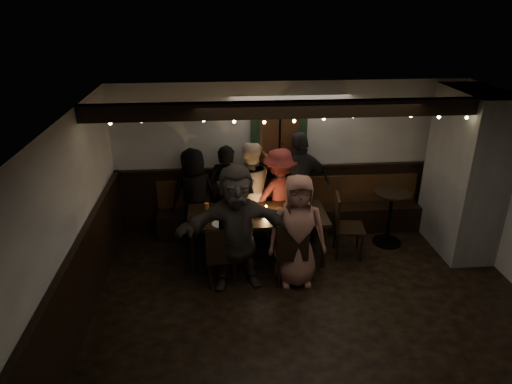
{
  "coord_description": "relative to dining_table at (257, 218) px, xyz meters",
  "views": [
    {
      "loc": [
        -1.22,
        -4.9,
        3.9
      ],
      "look_at": [
        -0.66,
        1.6,
        1.05
      ],
      "focal_mm": 32.0,
      "sensor_mm": 36.0,
      "label": 1
    }
  ],
  "objects": [
    {
      "name": "chair_near_left",
      "position": [
        -0.58,
        -0.72,
        -0.17
      ],
      "size": [
        0.47,
        0.47,
        0.95
      ],
      "color": "black",
      "rests_on": "ground"
    },
    {
      "name": "person_e",
      "position": [
        0.78,
        0.69,
        0.23
      ],
      "size": [
        1.16,
        0.67,
        1.86
      ],
      "primitive_type": "imported",
      "rotation": [
        0.0,
        0.0,
        3.35
      ],
      "color": "black",
      "rests_on": "ground"
    },
    {
      "name": "high_top",
      "position": [
        2.24,
        0.26,
        -0.11
      ],
      "size": [
        0.59,
        0.59,
        0.94
      ],
      "color": "black",
      "rests_on": "ground"
    },
    {
      "name": "person_a",
      "position": [
        -0.99,
        0.75,
        0.1
      ],
      "size": [
        0.91,
        0.75,
        1.6
      ],
      "primitive_type": "imported",
      "rotation": [
        0.0,
        0.0,
        3.5
      ],
      "color": "black",
      "rests_on": "ground"
    },
    {
      "name": "person_c",
      "position": [
        -0.07,
        0.73,
        0.14
      ],
      "size": [
        0.93,
        0.79,
        1.69
      ],
      "primitive_type": "imported",
      "rotation": [
        0.0,
        0.0,
        3.34
      ],
      "color": "beige",
      "rests_on": "ground"
    },
    {
      "name": "person_g",
      "position": [
        0.5,
        -0.73,
        0.14
      ],
      "size": [
        0.83,
        0.55,
        1.68
      ],
      "primitive_type": "imported",
      "rotation": [
        0.0,
        0.0,
        -0.02
      ],
      "color": "#946255",
      "rests_on": "ground"
    },
    {
      "name": "person_f",
      "position": [
        -0.35,
        -0.71,
        0.22
      ],
      "size": [
        1.74,
        0.67,
        1.84
      ],
      "primitive_type": "imported",
      "rotation": [
        0.0,
        0.0,
        0.07
      ],
      "color": "#3D3631",
      "rests_on": "ground"
    },
    {
      "name": "chair_near_right",
      "position": [
        0.42,
        -0.77,
        -0.13
      ],
      "size": [
        0.46,
        0.46,
        1.01
      ],
      "color": "black",
      "rests_on": "ground"
    },
    {
      "name": "room",
      "position": [
        1.73,
        0.02,
        0.37
      ],
      "size": [
        6.02,
        5.01,
        2.62
      ],
      "color": "black",
      "rests_on": "ground"
    },
    {
      "name": "chair_end",
      "position": [
        1.37,
        -0.04,
        -0.12
      ],
      "size": [
        0.53,
        0.53,
        1.03
      ],
      "color": "black",
      "rests_on": "ground"
    },
    {
      "name": "person_d",
      "position": [
        0.43,
        0.63,
        0.1
      ],
      "size": [
        1.16,
        0.86,
        1.6
      ],
      "primitive_type": "imported",
      "rotation": [
        0.0,
        0.0,
        3.43
      ],
      "color": "maroon",
      "rests_on": "ground"
    },
    {
      "name": "dining_table",
      "position": [
        0.0,
        0.0,
        0.0
      ],
      "size": [
        2.15,
        0.92,
        0.93
      ],
      "color": "black",
      "rests_on": "ground"
    },
    {
      "name": "person_b",
      "position": [
        -0.44,
        0.75,
        0.13
      ],
      "size": [
        0.7,
        0.56,
        1.65
      ],
      "primitive_type": "imported",
      "rotation": [
        0.0,
        0.0,
        2.83
      ],
      "color": "black",
      "rests_on": "ground"
    }
  ]
}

